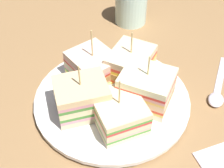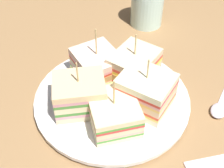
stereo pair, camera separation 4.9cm
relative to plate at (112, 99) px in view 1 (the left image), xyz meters
The scene contains 10 objects.
ground_plane 1.74cm from the plate, ahead, with size 112.07×88.87×1.80cm, color olive.
plate is the anchor object (origin of this frame).
sandwich_wedge_0 6.16cm from the plate, 96.53° to the left, with size 9.16×9.80×8.81cm.
sandwich_wedge_1 6.52cm from the plate, 166.57° to the left, with size 10.31×9.84×9.39cm.
sandwich_wedge_2 6.52cm from the plate, 129.32° to the right, with size 9.66×10.21×9.82cm.
sandwich_wedge_3 6.35cm from the plate, 58.52° to the right, with size 10.23×10.52×10.25cm.
sandwich_wedge_4 6.45cm from the plate, 27.36° to the left, with size 9.23×8.09×9.26cm.
chip_pile 1.76cm from the plate, 57.94° to the right, with size 6.85×6.53×2.08cm.
spoon 18.61cm from the plate, behind, with size 8.06×13.91×1.00cm.
drinking_glass 26.29cm from the plate, 103.64° to the right, with size 7.16×7.16×8.54cm.
Camera 1 is at (2.62, 35.28, 38.39)cm, focal length 48.63 mm.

